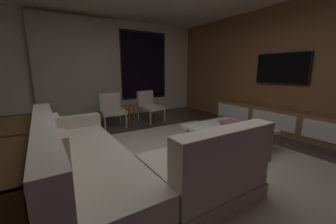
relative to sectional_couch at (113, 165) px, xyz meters
name	(u,v)px	position (x,y,z in m)	size (l,w,h in m)	color
floor	(174,165)	(0.89, 0.13, -0.29)	(9.20, 9.20, 0.00)	#332B26
back_wall_with_window	(98,69)	(0.83, 3.75, 1.05)	(6.60, 0.30, 2.70)	beige
media_wall	(296,68)	(3.95, 0.13, 1.06)	(0.12, 7.80, 2.70)	brown
area_rug	(197,162)	(1.24, 0.03, -0.28)	(3.20, 3.80, 0.01)	#ADA391
sectional_couch	(113,165)	(0.00, 0.00, 0.00)	(1.98, 2.50, 0.82)	#A49C8C
coffee_table	(227,137)	(2.06, 0.20, -0.10)	(1.16, 1.16, 0.36)	#422B14
book_stack_on_coffee_table	(229,123)	(2.18, 0.30, 0.11)	(0.30, 0.22, 0.07)	gray
accent_chair_near_window	(149,104)	(1.79, 2.62, 0.14)	(0.65, 0.66, 0.78)	#B2ADA0
accent_chair_by_curtain	(112,108)	(0.80, 2.63, 0.14)	(0.57, 0.59, 0.78)	#B2ADA0
side_stool	(130,108)	(1.29, 2.69, 0.08)	(0.32, 0.32, 0.46)	#BF4C1E
media_console	(280,121)	(3.66, 0.18, -0.04)	(0.46, 3.10, 0.52)	brown
mounted_tv	(281,68)	(3.84, 0.38, 1.06)	(0.05, 1.13, 0.65)	black
console_table_behind_couch	(7,172)	(-0.91, 0.13, 0.12)	(0.40, 2.10, 0.74)	#422B14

